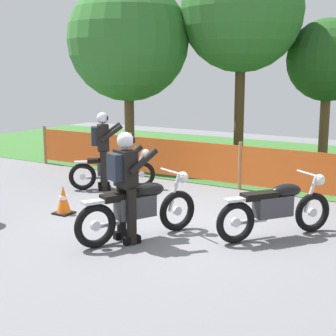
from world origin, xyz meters
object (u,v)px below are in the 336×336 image
object	(u,v)px
traffic_cone	(63,200)
motorcycle_trailing	(276,208)
motorcycle_third	(139,208)
rider_third	(125,181)
motorcycle_lead	(113,169)
rider_lead	(103,146)

from	to	relation	value
traffic_cone	motorcycle_trailing	bearing A→B (deg)	11.89
motorcycle_trailing	traffic_cone	xyz separation A→B (m)	(-3.74, -0.79, -0.22)
motorcycle_third	rider_third	distance (m)	0.52
motorcycle_trailing	rider_third	xyz separation A→B (m)	(-1.88, -1.40, 0.47)
motorcycle_lead	rider_lead	distance (m)	0.56
motorcycle_trailing	motorcycle_lead	bearing A→B (deg)	108.89
motorcycle_trailing	rider_lead	bearing A→B (deg)	111.15
motorcycle_lead	rider_lead	bearing A→B (deg)	-179.49
rider_lead	traffic_cone	xyz separation A→B (m)	(0.60, -1.90, -0.69)
traffic_cone	rider_third	bearing A→B (deg)	-18.14
motorcycle_trailing	rider_third	distance (m)	2.39
motorcycle_lead	motorcycle_third	distance (m)	3.42
motorcycle_third	rider_lead	bearing A→B (deg)	72.63
motorcycle_trailing	motorcycle_third	xyz separation A→B (m)	(-1.78, -1.19, 0.01)
rider_lead	traffic_cone	distance (m)	2.11
motorcycle_lead	motorcycle_third	xyz separation A→B (m)	(2.40, -2.44, 0.06)
motorcycle_third	rider_third	bearing A→B (deg)	-179.49
rider_lead	traffic_cone	world-z (taller)	rider_lead
motorcycle_third	motorcycle_trailing	bearing A→B (deg)	-31.75
rider_third	traffic_cone	xyz separation A→B (m)	(-1.86, 0.61, -0.69)
rider_third	rider_lead	bearing A→B (deg)	69.03
motorcycle_third	traffic_cone	distance (m)	2.01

